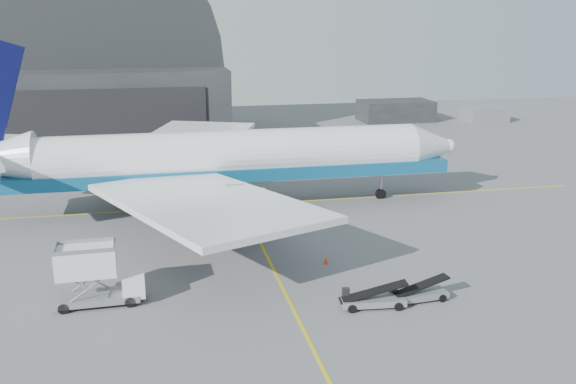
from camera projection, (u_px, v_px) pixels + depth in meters
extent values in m
plane|color=#565659|center=(275.00, 274.00, 51.66)|extent=(200.00, 200.00, 0.00)
cube|color=gold|center=(241.00, 205.00, 70.52)|extent=(80.00, 0.25, 0.02)
cube|color=gold|center=(280.00, 283.00, 49.77)|extent=(0.25, 40.00, 0.02)
cube|color=black|center=(73.00, 103.00, 107.00)|extent=(50.00, 28.00, 12.00)
cube|color=black|center=(63.00, 122.00, 93.96)|extent=(42.00, 0.40, 9.50)
cube|color=black|center=(395.00, 121.00, 127.17)|extent=(14.00, 8.00, 4.00)
cube|color=slate|center=(483.00, 121.00, 126.79)|extent=(8.00, 6.00, 2.80)
cylinder|color=white|center=(234.00, 155.00, 68.14)|extent=(40.00, 5.33, 5.33)
cone|color=white|center=(431.00, 147.00, 72.62)|extent=(4.89, 5.33, 5.33)
sphere|color=white|center=(449.00, 146.00, 73.06)|extent=(1.56, 1.56, 1.56)
cube|color=black|center=(420.00, 141.00, 72.17)|extent=(2.89, 2.44, 0.78)
cube|color=#0E507A|center=(234.00, 171.00, 68.59)|extent=(46.66, 5.39, 1.33)
cube|color=white|center=(202.00, 202.00, 54.97)|extent=(20.49, 27.24, 1.62)
cube|color=white|center=(185.00, 144.00, 80.12)|extent=(20.49, 27.24, 1.62)
cylinder|color=gray|center=(235.00, 205.00, 60.30)|extent=(5.78, 3.00, 3.00)
cylinder|color=gray|center=(216.00, 164.00, 77.07)|extent=(5.78, 3.00, 3.00)
cylinder|color=#A5A5AA|center=(381.00, 185.00, 72.58)|extent=(0.31, 0.31, 3.11)
cylinder|color=black|center=(381.00, 194.00, 72.86)|extent=(1.22, 0.39, 1.22)
cylinder|color=black|center=(218.00, 212.00, 65.71)|extent=(1.44, 0.50, 1.44)
cylinder|color=black|center=(211.00, 194.00, 72.42)|extent=(1.44, 0.50, 1.44)
cube|color=slate|center=(98.00, 297.00, 46.05)|extent=(5.97, 2.53, 0.49)
cube|color=silver|center=(134.00, 284.00, 46.42)|extent=(1.64, 2.31, 1.57)
cube|color=black|center=(144.00, 280.00, 46.52)|extent=(0.13, 1.87, 0.89)
cube|color=silver|center=(86.00, 261.00, 45.17)|extent=(4.20, 2.58, 1.97)
cylinder|color=black|center=(130.00, 302.00, 45.63)|extent=(0.80, 0.32, 0.79)
cylinder|color=black|center=(130.00, 290.00, 47.57)|extent=(0.80, 0.32, 0.79)
cylinder|color=black|center=(64.00, 308.00, 44.61)|extent=(0.80, 0.32, 0.79)
cylinder|color=black|center=(66.00, 296.00, 46.55)|extent=(0.80, 0.32, 0.79)
cube|color=black|center=(267.00, 225.00, 61.94)|extent=(4.21, 3.36, 0.83)
cube|color=silver|center=(273.00, 218.00, 61.64)|extent=(1.86, 2.05, 0.83)
cylinder|color=black|center=(278.00, 231.00, 60.85)|extent=(0.89, 0.63, 0.83)
cylinder|color=black|center=(283.00, 225.00, 62.59)|extent=(0.89, 0.63, 0.83)
cylinder|color=black|center=(252.00, 229.00, 61.37)|extent=(0.89, 0.63, 0.83)
cylinder|color=black|center=(257.00, 223.00, 63.11)|extent=(0.89, 0.63, 0.83)
cube|color=slate|center=(373.00, 301.00, 45.59)|extent=(4.70, 2.00, 0.47)
cube|color=black|center=(373.00, 292.00, 45.40)|extent=(4.94, 1.51, 1.33)
cube|color=black|center=(346.00, 292.00, 45.80)|extent=(0.56, 0.46, 0.62)
cylinder|color=black|center=(398.00, 306.00, 45.11)|extent=(0.65, 0.32, 0.62)
cylinder|color=black|center=(393.00, 298.00, 46.50)|extent=(0.65, 0.32, 0.62)
cylinder|color=black|center=(352.00, 309.00, 44.76)|extent=(0.65, 0.32, 0.62)
cylinder|color=black|center=(348.00, 300.00, 46.15)|extent=(0.65, 0.32, 0.62)
cube|color=slate|center=(418.00, 295.00, 46.63)|extent=(4.40, 1.83, 0.44)
cube|color=black|center=(419.00, 286.00, 46.45)|extent=(4.63, 1.37, 1.24)
cube|color=black|center=(394.00, 289.00, 46.50)|extent=(0.52, 0.43, 0.58)
cylinder|color=black|center=(442.00, 298.00, 46.48)|extent=(0.60, 0.29, 0.58)
cylinder|color=black|center=(433.00, 291.00, 47.74)|extent=(0.60, 0.29, 0.58)
cylinder|color=black|center=(403.00, 304.00, 45.60)|extent=(0.60, 0.29, 0.58)
cylinder|color=black|center=(395.00, 296.00, 46.86)|extent=(0.60, 0.29, 0.58)
cube|color=#FD3E08|center=(326.00, 263.00, 53.79)|extent=(0.40, 0.40, 0.03)
cone|color=#FD3E08|center=(326.00, 260.00, 53.72)|extent=(0.40, 0.40, 0.58)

